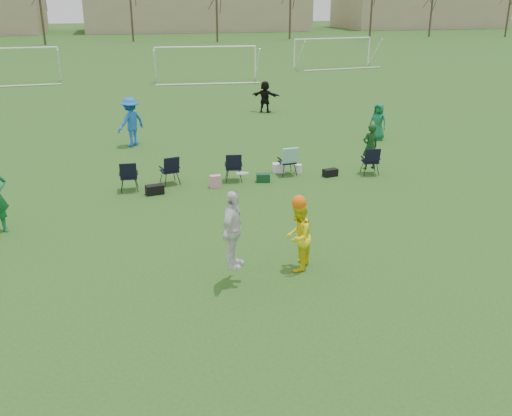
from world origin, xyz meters
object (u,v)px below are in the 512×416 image
object	(u,v)px
center_contest	(268,233)
fielder_blue	(131,122)
fielder_black	(265,97)
goal_left	(4,55)
fielder_green_far	(378,122)
goal_right	(333,44)
goal_mid	(206,54)

from	to	relation	value
center_contest	fielder_blue	bearing A→B (deg)	101.47
fielder_black	goal_left	distance (m)	21.19
fielder_green_far	goal_right	size ratio (longest dim) A/B	0.21
fielder_blue	center_contest	xyz separation A→B (m)	(2.57, -12.68, 0.03)
goal_right	fielder_green_far	bearing A→B (deg)	-114.23
fielder_blue	goal_right	bearing A→B (deg)	-165.36
goal_left	goal_right	xyz separation A→B (m)	(26.00, 4.00, 0.00)
fielder_black	goal_mid	xyz separation A→B (m)	(-1.27, 12.64, 1.10)
goal_right	center_contest	bearing A→B (deg)	-120.42
fielder_black	goal_right	bearing A→B (deg)	-86.58
goal_left	fielder_blue	bearing A→B (deg)	-73.32
fielder_black	goal_left	world-z (taller)	goal_left
center_contest	fielder_black	bearing A→B (deg)	76.07
goal_right	goal_mid	bearing A→B (deg)	-161.43
fielder_black	goal_left	xyz separation A→B (m)	(-15.27, 14.64, 1.10)
fielder_black	goal_mid	distance (m)	12.75
fielder_blue	goal_right	distance (m)	30.29
goal_mid	fielder_green_far	bearing A→B (deg)	-73.20
goal_left	goal_mid	size ratio (longest dim) A/B	1.00
fielder_blue	goal_mid	bearing A→B (deg)	-146.85
fielder_blue	center_contest	bearing A→B (deg)	62.30
fielder_blue	goal_left	xyz separation A→B (m)	(-8.12, 20.43, 0.92)
goal_left	center_contest	bearing A→B (deg)	-77.10
fielder_blue	fielder_green_far	world-z (taller)	fielder_blue
fielder_green_far	goal_mid	distance (m)	20.32
goal_left	fielder_black	bearing A→B (deg)	-48.79
goal_left	goal_mid	bearing A→B (deg)	-13.13
fielder_blue	goal_right	size ratio (longest dim) A/B	0.27
fielder_green_far	goal_mid	world-z (taller)	goal_mid
fielder_blue	fielder_black	xyz separation A→B (m)	(7.15, 5.79, -0.18)
goal_left	goal_right	bearing A→B (deg)	3.75
fielder_green_far	fielder_blue	bearing A→B (deg)	-136.26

